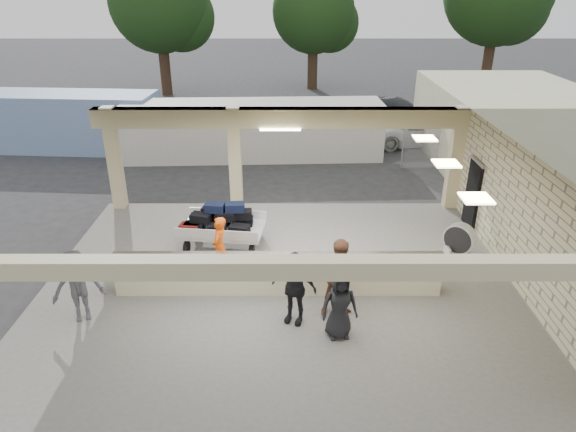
{
  "coord_description": "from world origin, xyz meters",
  "views": [
    {
      "loc": [
        0.24,
        -11.41,
        7.24
      ],
      "look_at": [
        0.25,
        1.0,
        1.47
      ],
      "focal_mm": 32.0,
      "sensor_mm": 36.0,
      "label": 1
    }
  ],
  "objects_px": {
    "passenger_a": "(342,278)",
    "baggage_counter": "(278,274)",
    "car_dark": "(393,113)",
    "container_blue": "(48,121)",
    "luggage_cart": "(220,224)",
    "passenger_c": "(78,286)",
    "passenger_d": "(340,305)",
    "car_white_b": "(545,127)",
    "passenger_b": "(294,287)",
    "drum_fan": "(460,239)",
    "car_white_a": "(418,131)",
    "baggage_handler": "(220,247)",
    "container_white": "(253,130)"
  },
  "relations": [
    {
      "from": "passenger_a",
      "to": "baggage_counter",
      "type": "bearing_deg",
      "value": 131.86
    },
    {
      "from": "car_dark",
      "to": "container_blue",
      "type": "xyz_separation_m",
      "value": [
        -16.6,
        -3.75,
        0.54
      ]
    },
    {
      "from": "luggage_cart",
      "to": "car_dark",
      "type": "relative_size",
      "value": 0.56
    },
    {
      "from": "passenger_a",
      "to": "passenger_c",
      "type": "bearing_deg",
      "value": 167.08
    },
    {
      "from": "passenger_d",
      "to": "car_white_b",
      "type": "distance_m",
      "value": 18.78
    },
    {
      "from": "passenger_d",
      "to": "car_dark",
      "type": "height_order",
      "value": "passenger_d"
    },
    {
      "from": "car_white_b",
      "to": "car_dark",
      "type": "bearing_deg",
      "value": 92.25
    },
    {
      "from": "passenger_b",
      "to": "car_white_b",
      "type": "height_order",
      "value": "passenger_b"
    },
    {
      "from": "passenger_d",
      "to": "car_dark",
      "type": "distance_m",
      "value": 18.33
    },
    {
      "from": "passenger_c",
      "to": "container_blue",
      "type": "distance_m",
      "value": 14.82
    },
    {
      "from": "luggage_cart",
      "to": "car_white_b",
      "type": "xyz_separation_m",
      "value": [
        14.35,
        10.9,
        -0.1
      ]
    },
    {
      "from": "drum_fan",
      "to": "car_white_a",
      "type": "distance_m",
      "value": 11.11
    },
    {
      "from": "baggage_handler",
      "to": "container_white",
      "type": "bearing_deg",
      "value": -172.02
    },
    {
      "from": "baggage_handler",
      "to": "container_blue",
      "type": "distance_m",
      "value": 14.7
    },
    {
      "from": "car_white_a",
      "to": "passenger_b",
      "type": "bearing_deg",
      "value": 149.92
    },
    {
      "from": "drum_fan",
      "to": "passenger_a",
      "type": "xyz_separation_m",
      "value": [
        -3.58,
        -2.76,
        0.43
      ]
    },
    {
      "from": "car_white_b",
      "to": "passenger_b",
      "type": "bearing_deg",
      "value": 164.11
    },
    {
      "from": "car_white_b",
      "to": "car_dark",
      "type": "relative_size",
      "value": 1.04
    },
    {
      "from": "passenger_d",
      "to": "container_blue",
      "type": "relative_size",
      "value": 0.16
    },
    {
      "from": "passenger_d",
      "to": "container_white",
      "type": "distance_m",
      "value": 13.03
    },
    {
      "from": "car_white_b",
      "to": "car_dark",
      "type": "height_order",
      "value": "car_dark"
    },
    {
      "from": "car_white_b",
      "to": "car_dark",
      "type": "xyz_separation_m",
      "value": [
        -6.79,
        2.76,
        0.01
      ]
    },
    {
      "from": "passenger_c",
      "to": "passenger_d",
      "type": "relative_size",
      "value": 1.11
    },
    {
      "from": "passenger_a",
      "to": "container_blue",
      "type": "distance_m",
      "value": 17.99
    },
    {
      "from": "passenger_b",
      "to": "container_blue",
      "type": "xyz_separation_m",
      "value": [
        -11.13,
        13.48,
        0.29
      ]
    },
    {
      "from": "car_white_a",
      "to": "passenger_c",
      "type": "bearing_deg",
      "value": 135.3
    },
    {
      "from": "passenger_b",
      "to": "passenger_a",
      "type": "bearing_deg",
      "value": 34.85
    },
    {
      "from": "drum_fan",
      "to": "container_white",
      "type": "height_order",
      "value": "container_white"
    },
    {
      "from": "passenger_b",
      "to": "car_white_a",
      "type": "xyz_separation_m",
      "value": [
        6.05,
        14.06,
        -0.35
      ]
    },
    {
      "from": "container_white",
      "to": "container_blue",
      "type": "distance_m",
      "value": 9.56
    },
    {
      "from": "passenger_a",
      "to": "car_white_b",
      "type": "relative_size",
      "value": 0.41
    },
    {
      "from": "car_white_a",
      "to": "container_white",
      "type": "bearing_deg",
      "value": 96.62
    },
    {
      "from": "baggage_counter",
      "to": "passenger_b",
      "type": "xyz_separation_m",
      "value": [
        0.38,
        -1.23,
        0.41
      ]
    },
    {
      "from": "baggage_counter",
      "to": "container_white",
      "type": "distance_m",
      "value": 11.08
    },
    {
      "from": "drum_fan",
      "to": "passenger_d",
      "type": "height_order",
      "value": "passenger_d"
    },
    {
      "from": "passenger_b",
      "to": "container_white",
      "type": "bearing_deg",
      "value": 118.27
    },
    {
      "from": "drum_fan",
      "to": "passenger_b",
      "type": "distance_m",
      "value": 5.58
    },
    {
      "from": "luggage_cart",
      "to": "passenger_c",
      "type": "distance_m",
      "value": 4.46
    },
    {
      "from": "baggage_handler",
      "to": "passenger_b",
      "type": "height_order",
      "value": "passenger_b"
    },
    {
      "from": "passenger_d",
      "to": "container_blue",
      "type": "xyz_separation_m",
      "value": [
        -12.11,
        14.02,
        0.39
      ]
    },
    {
      "from": "luggage_cart",
      "to": "passenger_a",
      "type": "height_order",
      "value": "passenger_a"
    },
    {
      "from": "baggage_counter",
      "to": "passenger_d",
      "type": "bearing_deg",
      "value": -52.67
    },
    {
      "from": "luggage_cart",
      "to": "car_white_b",
      "type": "bearing_deg",
      "value": 44.39
    },
    {
      "from": "passenger_a",
      "to": "passenger_d",
      "type": "bearing_deg",
      "value": -112.93
    },
    {
      "from": "baggage_counter",
      "to": "passenger_d",
      "type": "height_order",
      "value": "passenger_d"
    },
    {
      "from": "luggage_cart",
      "to": "passenger_b",
      "type": "distance_m",
      "value": 4.13
    },
    {
      "from": "baggage_handler",
      "to": "car_dark",
      "type": "bearing_deg",
      "value": 163.51
    },
    {
      "from": "container_white",
      "to": "car_white_a",
      "type": "bearing_deg",
      "value": 10.91
    },
    {
      "from": "container_white",
      "to": "passenger_b",
      "type": "bearing_deg",
      "value": -84.8
    },
    {
      "from": "drum_fan",
      "to": "passenger_a",
      "type": "height_order",
      "value": "passenger_a"
    }
  ]
}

